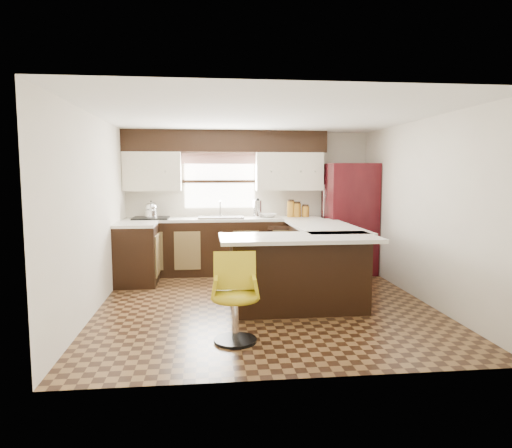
{
  "coord_description": "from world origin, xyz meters",
  "views": [
    {
      "loc": [
        -0.75,
        -5.74,
        1.69
      ],
      "look_at": [
        -0.06,
        0.45,
        1.0
      ],
      "focal_mm": 32.0,
      "sensor_mm": 36.0,
      "label": 1
    }
  ],
  "objects": [
    {
      "name": "base_cab_back",
      "position": [
        -0.45,
        1.9,
        0.45
      ],
      "size": [
        3.3,
        0.6,
        0.9
      ],
      "primitive_type": "cube",
      "color": "black",
      "rests_on": "floor"
    },
    {
      "name": "base_cab_left",
      "position": [
        -1.8,
        1.25,
        0.45
      ],
      "size": [
        0.6,
        0.7,
        0.9
      ],
      "primitive_type": "cube",
      "color": "black",
      "rests_on": "floor"
    },
    {
      "name": "refrigerator",
      "position": [
        1.68,
        1.75,
        0.93
      ],
      "size": [
        0.79,
        0.76,
        1.85
      ],
      "primitive_type": "cube",
      "color": "#37090D",
      "rests_on": "floor"
    },
    {
      "name": "counter_back",
      "position": [
        -0.45,
        1.9,
        0.92
      ],
      "size": [
        3.3,
        0.6,
        0.04
      ],
      "primitive_type": "cube",
      "color": "silver",
      "rests_on": "base_cab_back"
    },
    {
      "name": "counter_pen_return",
      "position": [
        0.35,
        -0.44,
        0.92
      ],
      "size": [
        1.89,
        0.84,
        0.04
      ],
      "primitive_type": "cube",
      "color": "silver",
      "rests_on": "peninsula_return"
    },
    {
      "name": "mixing_bowl",
      "position": [
        0.31,
        1.9,
        0.98
      ],
      "size": [
        0.33,
        0.33,
        0.06
      ],
      "primitive_type": "imported",
      "rotation": [
        0.0,
        0.0,
        0.29
      ],
      "color": "white",
      "rests_on": "counter_back"
    },
    {
      "name": "dishwasher",
      "position": [
        0.55,
        1.61,
        0.43
      ],
      "size": [
        0.58,
        0.03,
        0.78
      ],
      "primitive_type": "cube",
      "color": "black",
      "rests_on": "floor"
    },
    {
      "name": "cooktop",
      "position": [
        -1.65,
        1.88,
        0.96
      ],
      "size": [
        0.58,
        0.5,
        0.02
      ],
      "primitive_type": "cube",
      "color": "black",
      "rests_on": "counter_back"
    },
    {
      "name": "floor",
      "position": [
        0.0,
        0.0,
        0.0
      ],
      "size": [
        4.4,
        4.4,
        0.0
      ],
      "primitive_type": "plane",
      "color": "#49301A",
      "rests_on": "ground"
    },
    {
      "name": "bar_chair",
      "position": [
        -0.47,
        -1.31,
        0.45
      ],
      "size": [
        0.5,
        0.5,
        0.89
      ],
      "primitive_type": null,
      "rotation": [
        0.0,
        0.0,
        -0.04
      ],
      "color": "gold",
      "rests_on": "floor"
    },
    {
      "name": "window_pane",
      "position": [
        -0.5,
        2.18,
        1.55
      ],
      "size": [
        1.2,
        0.02,
        0.9
      ],
      "primitive_type": "cube",
      "color": "white",
      "rests_on": "wall_back"
    },
    {
      "name": "counter_left",
      "position": [
        -1.8,
        1.25,
        0.92
      ],
      "size": [
        0.6,
        0.7,
        0.04
      ],
      "primitive_type": "cube",
      "color": "silver",
      "rests_on": "base_cab_left"
    },
    {
      "name": "wall_front",
      "position": [
        0.0,
        -2.2,
        1.2
      ],
      "size": [
        4.4,
        0.0,
        4.4
      ],
      "primitive_type": "plane",
      "rotation": [
        -1.57,
        0.0,
        0.0
      ],
      "color": "beige",
      "rests_on": "floor"
    },
    {
      "name": "peninsula_long",
      "position": [
        0.9,
        0.62,
        0.45
      ],
      "size": [
        0.6,
        1.95,
        0.9
      ],
      "primitive_type": "cube",
      "color": "black",
      "rests_on": "floor"
    },
    {
      "name": "sink",
      "position": [
        -0.5,
        1.88,
        0.96
      ],
      "size": [
        0.75,
        0.45,
        0.03
      ],
      "primitive_type": "cube",
      "color": "#B2B2B7",
      "rests_on": "counter_back"
    },
    {
      "name": "soffit",
      "position": [
        -0.4,
        2.03,
        2.22
      ],
      "size": [
        3.4,
        0.35,
        0.36
      ],
      "primitive_type": "cube",
      "color": "black",
      "rests_on": "wall_back"
    },
    {
      "name": "canister_small",
      "position": [
        0.96,
        1.92,
        1.04
      ],
      "size": [
        0.13,
        0.13,
        0.18
      ],
      "primitive_type": "cylinder",
      "color": "#93611A",
      "rests_on": "counter_back"
    },
    {
      "name": "wall_right",
      "position": [
        2.1,
        0.0,
        1.2
      ],
      "size": [
        0.0,
        4.4,
        4.4
      ],
      "primitive_type": "plane",
      "rotation": [
        1.57,
        0.0,
        -1.57
      ],
      "color": "beige",
      "rests_on": "floor"
    },
    {
      "name": "peninsula_return",
      "position": [
        0.38,
        -0.35,
        0.45
      ],
      "size": [
        1.65,
        0.6,
        0.9
      ],
      "primitive_type": "cube",
      "color": "black",
      "rests_on": "floor"
    },
    {
      "name": "valance",
      "position": [
        -0.5,
        2.14,
        1.94
      ],
      "size": [
        1.3,
        0.06,
        0.18
      ],
      "primitive_type": "cube",
      "color": "#D19B93",
      "rests_on": "wall_back"
    },
    {
      "name": "canister_med",
      "position": [
        0.8,
        1.92,
        1.06
      ],
      "size": [
        0.14,
        0.14,
        0.23
      ],
      "primitive_type": "cylinder",
      "color": "#93611A",
      "rests_on": "counter_back"
    },
    {
      "name": "counter_pen_long",
      "position": [
        0.95,
        0.62,
        0.92
      ],
      "size": [
        0.84,
        1.95,
        0.04
      ],
      "primitive_type": "cube",
      "color": "silver",
      "rests_on": "peninsula_long"
    },
    {
      "name": "ceiling",
      "position": [
        0.0,
        0.0,
        2.4
      ],
      "size": [
        4.4,
        4.4,
        0.0
      ],
      "primitive_type": "plane",
      "rotation": [
        3.14,
        0.0,
        0.0
      ],
      "color": "silver",
      "rests_on": "wall_back"
    },
    {
      "name": "upper_cab_right",
      "position": [
        0.68,
        2.03,
        1.72
      ],
      "size": [
        1.14,
        0.35,
        0.64
      ],
      "primitive_type": "cube",
      "color": "beige",
      "rests_on": "wall_back"
    },
    {
      "name": "percolator",
      "position": [
        0.12,
        1.9,
        1.09
      ],
      "size": [
        0.15,
        0.15,
        0.29
      ],
      "primitive_type": "cylinder",
      "color": "silver",
      "rests_on": "counter_back"
    },
    {
      "name": "kettle",
      "position": [
        -1.64,
        1.88,
        1.11
      ],
      "size": [
        0.2,
        0.2,
        0.27
      ],
      "primitive_type": null,
      "color": "silver",
      "rests_on": "cooktop"
    },
    {
      "name": "canister_large",
      "position": [
        0.7,
        1.92,
        1.08
      ],
      "size": [
        0.13,
        0.13,
        0.27
      ],
      "primitive_type": "cylinder",
      "color": "#93611A",
      "rests_on": "counter_back"
    },
    {
      "name": "upper_cab_left",
      "position": [
        -1.62,
        2.03,
        1.72
      ],
      "size": [
        0.94,
        0.35,
        0.64
      ],
      "primitive_type": "cube",
      "color": "beige",
      "rests_on": "wall_back"
    },
    {
      "name": "wall_back",
      "position": [
        0.0,
        2.2,
        1.2
      ],
      "size": [
        4.4,
        0.0,
        4.4
      ],
      "primitive_type": "plane",
      "rotation": [
        1.57,
        0.0,
        0.0
      ],
      "color": "beige",
      "rests_on": "floor"
    },
    {
      "name": "wall_left",
      "position": [
        -2.1,
        0.0,
        1.2
      ],
      "size": [
        0.0,
        4.4,
        4.4
      ],
      "primitive_type": "plane",
      "rotation": [
        1.57,
        0.0,
        1.57
      ],
      "color": "beige",
      "rests_on": "floor"
    }
  ]
}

